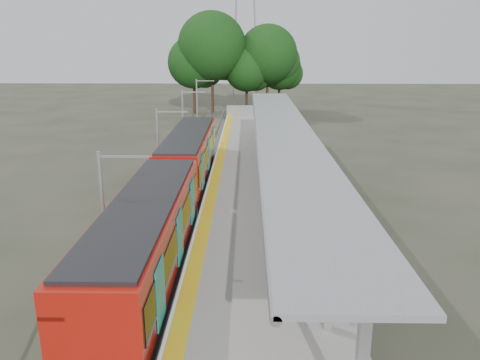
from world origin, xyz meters
name	(u,v)px	position (x,y,z in m)	size (l,w,h in m)	color
trackbed	(189,184)	(-4.50, 20.00, 0.12)	(3.00, 70.00, 0.24)	#59544C
platform	(255,179)	(0.00, 20.00, 0.50)	(6.00, 50.00, 1.00)	gray
tactile_strip	(217,171)	(-2.55, 20.00, 1.01)	(0.60, 50.00, 0.02)	gold
end_fence	(252,110)	(0.00, 44.95, 1.60)	(6.00, 0.10, 1.20)	#9EA0A5
train	(173,185)	(-4.50, 13.44, 2.05)	(2.74, 27.60, 3.62)	black
canopy	(284,136)	(1.61, 16.19, 4.20)	(3.27, 38.00, 3.66)	#9EA0A5
tree_cluster	(234,56)	(-2.29, 53.61, 7.59)	(18.06, 10.74, 13.33)	#382316
catenary_masts	(159,147)	(-6.22, 19.00, 2.91)	(2.08, 48.16, 5.40)	#9EA0A5
bench_near	(329,259)	(2.60, 5.52, 1.60)	(0.94, 1.74, 1.14)	#0D1D45
bench_mid	(304,192)	(2.61, 13.97, 1.55)	(0.61, 1.57, 1.05)	#0D1D45
bench_far	(283,151)	(2.19, 23.82, 1.52)	(0.60, 1.49, 0.99)	#0D1D45
info_pillar_near	(301,240)	(1.66, 6.65, 1.87)	(0.45, 0.45, 2.01)	#C6B690
info_pillar_far	(275,140)	(1.75, 26.38, 1.86)	(0.44, 0.44, 1.97)	#C6B690
litter_bin	(271,183)	(0.89, 15.68, 1.50)	(0.49, 0.49, 0.99)	#9EA0A5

